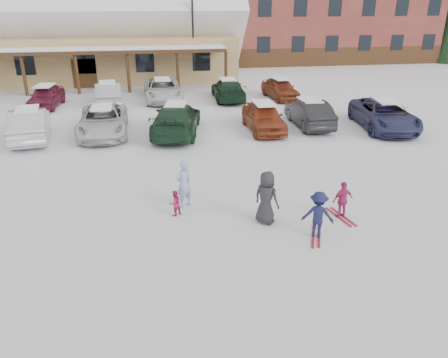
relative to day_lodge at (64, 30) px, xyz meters
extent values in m
plane|color=white|center=(9.00, -27.96, -3.94)|extent=(160.00, 160.00, 0.00)
cube|color=tan|center=(0.00, 0.04, -2.14)|extent=(28.00, 10.00, 3.60)
cube|color=#422814|center=(0.00, -6.16, -1.04)|extent=(25.20, 2.60, 0.25)
cube|color=white|center=(0.00, 0.04, 1.59)|extent=(29.12, 9.69, 9.69)
cube|color=maroon|center=(25.00, 10.04, 2.06)|extent=(24.00, 14.00, 12.00)
cube|color=maroon|center=(9.50, 10.04, 0.56)|extent=(7.00, 12.60, 9.00)
cube|color=#422814|center=(25.00, 3.08, -3.04)|extent=(24.00, 0.10, 1.80)
cylinder|color=black|center=(10.41, -4.78, -0.78)|extent=(0.16, 0.16, 6.32)
cylinder|color=black|center=(15.00, 16.04, -3.40)|extent=(0.60, 0.60, 1.08)
cone|color=black|center=(15.00, 16.04, 1.19)|extent=(3.96, 3.96, 8.10)
cylinder|color=black|center=(43.00, 18.04, -3.25)|extent=(0.60, 0.60, 1.38)
imported|color=#8C9CC1|center=(7.98, -26.76, -3.12)|extent=(0.72, 0.68, 1.65)
imported|color=#B5214E|center=(7.63, -27.35, -3.51)|extent=(0.53, 0.51, 0.87)
imported|color=#15183E|center=(11.68, -29.37, -3.23)|extent=(1.06, 0.83, 1.44)
cube|color=#A31726|center=(11.68, -29.37, -3.93)|extent=(0.69, 1.38, 0.03)
imported|color=#B12A66|center=(12.90, -28.33, -3.33)|extent=(0.77, 0.44, 1.23)
cube|color=#A31726|center=(12.90, -28.33, -3.93)|extent=(0.48, 1.41, 0.03)
imported|color=#252527|center=(10.41, -28.28, -3.09)|extent=(0.97, 0.98, 1.71)
imported|color=silver|center=(1.06, -18.09, -3.17)|extent=(2.37, 4.92, 1.55)
imported|color=silver|center=(4.53, -17.78, -3.23)|extent=(2.55, 5.24, 1.43)
imported|color=#1A3823|center=(8.22, -18.28, -3.16)|extent=(3.09, 5.72, 1.57)
imported|color=#933B1E|center=(12.77, -18.33, -3.21)|extent=(1.76, 4.31, 1.46)
imported|color=black|center=(15.41, -17.93, -3.22)|extent=(1.54, 4.40, 1.45)
imported|color=navy|center=(19.21, -18.97, -3.19)|extent=(3.15, 5.67, 1.50)
imported|color=maroon|center=(0.37, -11.06, -3.25)|extent=(1.95, 4.18, 1.39)
imported|color=#A6A7AB|center=(4.23, -11.05, -3.21)|extent=(2.01, 4.59, 1.47)
imported|color=silver|center=(7.76, -10.25, -3.22)|extent=(2.60, 5.31, 1.45)
imported|color=#16311D|center=(12.17, -10.76, -3.25)|extent=(2.09, 4.87, 1.40)
imported|color=brown|center=(15.78, -10.91, -3.25)|extent=(2.08, 4.24, 1.39)
camera|label=1|loc=(7.21, -40.07, 2.64)|focal=35.00mm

